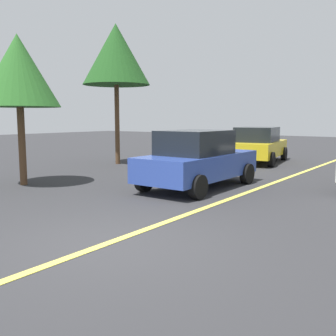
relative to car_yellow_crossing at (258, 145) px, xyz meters
The scene contains 6 objects.
ground_plane 12.73m from the car_yellow_crossing, 167.57° to the right, with size 80.00×80.00×0.00m, color #2D2D30.
lane_marking_centre 9.83m from the car_yellow_crossing, 163.79° to the right, with size 28.00×0.16×0.01m, color #E0D14C.
car_yellow_crossing is the anchor object (origin of this frame).
car_blue_mid_road 7.28m from the car_yellow_crossing, behind, with size 4.27×2.01×1.70m.
tree_left_verge 10.83m from the car_yellow_crossing, 161.10° to the left, with size 2.42×2.42×4.54m.
tree_centre_verge 7.57m from the car_yellow_crossing, 130.98° to the left, with size 2.94×2.94×6.12m.
Camera 1 is at (-4.34, -4.42, 2.06)m, focal length 41.02 mm.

